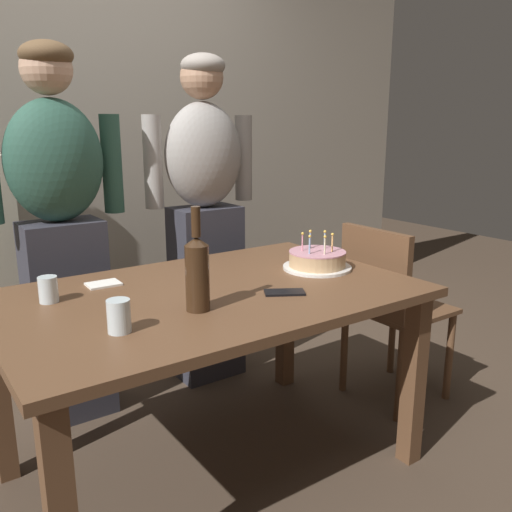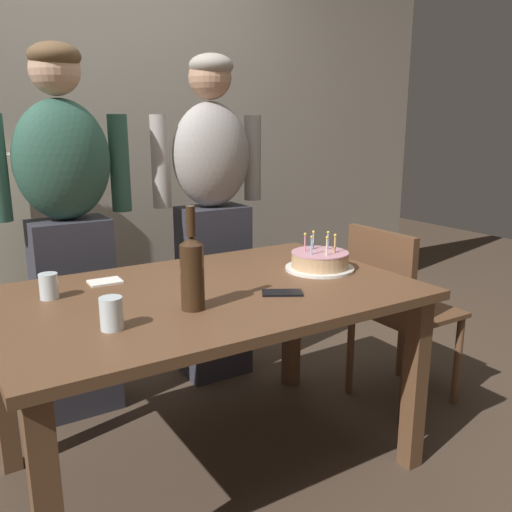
{
  "view_description": "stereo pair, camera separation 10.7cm",
  "coord_description": "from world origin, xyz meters",
  "px_view_note": "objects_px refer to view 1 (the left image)",
  "views": [
    {
      "loc": [
        -0.94,
        -1.63,
        1.34
      ],
      "look_at": [
        0.21,
        0.0,
        0.84
      ],
      "focal_mm": 37.66,
      "sensor_mm": 36.0,
      "label": 1
    },
    {
      "loc": [
        -0.85,
        -1.69,
        1.34
      ],
      "look_at": [
        0.21,
        0.0,
        0.84
      ],
      "focal_mm": 37.66,
      "sensor_mm": 36.0,
      "label": 2
    }
  ],
  "objects_px": {
    "cell_phone": "(284,292)",
    "person_woman_cardigan": "(205,216)",
    "napkin_stack": "(103,284)",
    "dining_chair": "(387,300)",
    "water_glass_far": "(119,316)",
    "water_glass_near": "(48,289)",
    "person_man_bearded": "(61,232)",
    "birthday_cake": "(317,260)",
    "wine_bottle": "(197,271)"
  },
  "relations": [
    {
      "from": "water_glass_far",
      "to": "dining_chair",
      "type": "xyz_separation_m",
      "value": [
        1.38,
        0.19,
        -0.27
      ]
    },
    {
      "from": "napkin_stack",
      "to": "dining_chair",
      "type": "xyz_separation_m",
      "value": [
        1.26,
        -0.3,
        -0.23
      ]
    },
    {
      "from": "cell_phone",
      "to": "dining_chair",
      "type": "relative_size",
      "value": 0.17
    },
    {
      "from": "person_man_bearded",
      "to": "water_glass_far",
      "type": "bearing_deg",
      "value": 83.72
    },
    {
      "from": "water_glass_near",
      "to": "napkin_stack",
      "type": "bearing_deg",
      "value": 21.48
    },
    {
      "from": "cell_phone",
      "to": "person_woman_cardigan",
      "type": "bearing_deg",
      "value": 107.92
    },
    {
      "from": "wine_bottle",
      "to": "water_glass_near",
      "type": "bearing_deg",
      "value": 136.16
    },
    {
      "from": "water_glass_far",
      "to": "person_woman_cardigan",
      "type": "xyz_separation_m",
      "value": [
        0.83,
        0.94,
        0.08
      ]
    },
    {
      "from": "wine_bottle",
      "to": "cell_phone",
      "type": "xyz_separation_m",
      "value": [
        0.34,
        -0.02,
        -0.13
      ]
    },
    {
      "from": "water_glass_near",
      "to": "birthday_cake",
      "type": "bearing_deg",
      "value": -10.86
    },
    {
      "from": "person_woman_cardigan",
      "to": "napkin_stack",
      "type": "bearing_deg",
      "value": 32.66
    },
    {
      "from": "cell_phone",
      "to": "dining_chair",
      "type": "xyz_separation_m",
      "value": [
        0.76,
        0.18,
        -0.23
      ]
    },
    {
      "from": "dining_chair",
      "to": "water_glass_far",
      "type": "bearing_deg",
      "value": 97.81
    },
    {
      "from": "wine_bottle",
      "to": "person_woman_cardigan",
      "type": "xyz_separation_m",
      "value": [
        0.54,
        0.9,
        0.0
      ]
    },
    {
      "from": "napkin_stack",
      "to": "person_man_bearded",
      "type": "relative_size",
      "value": 0.07
    },
    {
      "from": "person_man_bearded",
      "to": "birthday_cake",
      "type": "bearing_deg",
      "value": 138.74
    },
    {
      "from": "cell_phone",
      "to": "water_glass_near",
      "type": "bearing_deg",
      "value": -178.0
    },
    {
      "from": "water_glass_far",
      "to": "dining_chair",
      "type": "height_order",
      "value": "dining_chair"
    },
    {
      "from": "birthday_cake",
      "to": "water_glass_near",
      "type": "height_order",
      "value": "birthday_cake"
    },
    {
      "from": "water_glass_far",
      "to": "napkin_stack",
      "type": "distance_m",
      "value": 0.5
    },
    {
      "from": "water_glass_near",
      "to": "cell_phone",
      "type": "height_order",
      "value": "water_glass_near"
    },
    {
      "from": "cell_phone",
      "to": "person_man_bearded",
      "type": "xyz_separation_m",
      "value": [
        -0.52,
        0.92,
        0.13
      ]
    },
    {
      "from": "napkin_stack",
      "to": "person_man_bearded",
      "type": "distance_m",
      "value": 0.47
    },
    {
      "from": "water_glass_far",
      "to": "wine_bottle",
      "type": "xyz_separation_m",
      "value": [
        0.28,
        0.04,
        0.08
      ]
    },
    {
      "from": "cell_phone",
      "to": "napkin_stack",
      "type": "height_order",
      "value": "same"
    },
    {
      "from": "person_man_bearded",
      "to": "person_woman_cardigan",
      "type": "height_order",
      "value": "same"
    },
    {
      "from": "person_woman_cardigan",
      "to": "cell_phone",
      "type": "bearing_deg",
      "value": 77.6
    },
    {
      "from": "person_man_bearded",
      "to": "dining_chair",
      "type": "xyz_separation_m",
      "value": [
        1.28,
        -0.75,
        -0.36
      ]
    },
    {
      "from": "water_glass_near",
      "to": "dining_chair",
      "type": "bearing_deg",
      "value": -8.07
    },
    {
      "from": "water_glass_near",
      "to": "person_woman_cardigan",
      "type": "distance_m",
      "value": 1.07
    },
    {
      "from": "water_glass_far",
      "to": "cell_phone",
      "type": "relative_size",
      "value": 0.69
    },
    {
      "from": "cell_phone",
      "to": "person_woman_cardigan",
      "type": "distance_m",
      "value": 0.95
    },
    {
      "from": "person_woman_cardigan",
      "to": "birthday_cake",
      "type": "bearing_deg",
      "value": 98.95
    },
    {
      "from": "birthday_cake",
      "to": "cell_phone",
      "type": "distance_m",
      "value": 0.37
    },
    {
      "from": "birthday_cake",
      "to": "water_glass_near",
      "type": "distance_m",
      "value": 1.06
    },
    {
      "from": "wine_bottle",
      "to": "dining_chair",
      "type": "height_order",
      "value": "wine_bottle"
    },
    {
      "from": "water_glass_near",
      "to": "wine_bottle",
      "type": "distance_m",
      "value": 0.53
    },
    {
      "from": "water_glass_near",
      "to": "water_glass_far",
      "type": "xyz_separation_m",
      "value": [
        0.1,
        -0.4,
        0.0
      ]
    },
    {
      "from": "dining_chair",
      "to": "person_woman_cardigan",
      "type": "bearing_deg",
      "value": 36.76
    },
    {
      "from": "person_woman_cardigan",
      "to": "dining_chair",
      "type": "height_order",
      "value": "person_woman_cardigan"
    },
    {
      "from": "water_glass_near",
      "to": "cell_phone",
      "type": "distance_m",
      "value": 0.82
    },
    {
      "from": "napkin_stack",
      "to": "person_woman_cardigan",
      "type": "bearing_deg",
      "value": 32.66
    },
    {
      "from": "person_man_bearded",
      "to": "person_woman_cardigan",
      "type": "distance_m",
      "value": 0.72
    },
    {
      "from": "wine_bottle",
      "to": "dining_chair",
      "type": "distance_m",
      "value": 1.17
    },
    {
      "from": "birthday_cake",
      "to": "person_man_bearded",
      "type": "relative_size",
      "value": 0.17
    },
    {
      "from": "birthday_cake",
      "to": "person_man_bearded",
      "type": "xyz_separation_m",
      "value": [
        -0.84,
        0.74,
        0.1
      ]
    },
    {
      "from": "wine_bottle",
      "to": "person_man_bearded",
      "type": "relative_size",
      "value": 0.21
    },
    {
      "from": "birthday_cake",
      "to": "water_glass_far",
      "type": "height_order",
      "value": "birthday_cake"
    },
    {
      "from": "birthday_cake",
      "to": "wine_bottle",
      "type": "xyz_separation_m",
      "value": [
        -0.66,
        -0.16,
        0.1
      ]
    },
    {
      "from": "water_glass_near",
      "to": "person_woman_cardigan",
      "type": "relative_size",
      "value": 0.05
    }
  ]
}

